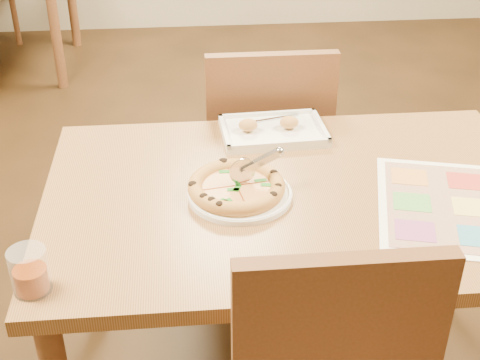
{
  "coord_description": "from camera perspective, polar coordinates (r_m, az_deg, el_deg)",
  "views": [
    {
      "loc": [
        -0.28,
        -1.43,
        1.64
      ],
      "look_at": [
        -0.15,
        -0.01,
        0.77
      ],
      "focal_mm": 50.0,
      "sensor_mm": 36.0,
      "label": 1
    }
  ],
  "objects": [
    {
      "name": "dining_table",
      "position": [
        1.77,
        4.77,
        -3.26
      ],
      "size": [
        1.3,
        0.85,
        0.72
      ],
      "color": "olive",
      "rests_on": "ground"
    },
    {
      "name": "chair_far",
      "position": [
        2.32,
        2.29,
        3.79
      ],
      "size": [
        0.42,
        0.42,
        0.47
      ],
      "rotation": [
        0.0,
        0.0,
        3.14
      ],
      "color": "brown",
      "rests_on": "ground"
    },
    {
      "name": "plate",
      "position": [
        1.69,
        -0.0,
        -1.24
      ],
      "size": [
        0.32,
        0.32,
        0.01
      ],
      "primitive_type": "cylinder",
      "rotation": [
        0.0,
        0.0,
        0.24
      ],
      "color": "white",
      "rests_on": "dining_table"
    },
    {
      "name": "pizza",
      "position": [
        1.69,
        -0.3,
        -0.58
      ],
      "size": [
        0.25,
        0.25,
        0.04
      ],
      "rotation": [
        0.0,
        0.0,
        0.16
      ],
      "color": "#D28D47",
      "rests_on": "plate"
    },
    {
      "name": "pizza_cutter",
      "position": [
        1.68,
        1.34,
        1.35
      ],
      "size": [
        0.14,
        0.05,
        0.08
      ],
      "rotation": [
        0.0,
        0.0,
        0.27
      ],
      "color": "silver",
      "rests_on": "pizza"
    },
    {
      "name": "appetizer_tray",
      "position": [
        1.98,
        2.79,
        4.18
      ],
      "size": [
        0.31,
        0.22,
        0.06
      ],
      "rotation": [
        0.0,
        0.0,
        0.05
      ],
      "color": "white",
      "rests_on": "dining_table"
    },
    {
      "name": "glass_tumbler",
      "position": [
        1.45,
        -17.48,
        -7.6
      ],
      "size": [
        0.08,
        0.08,
        0.1
      ],
      "rotation": [
        0.0,
        0.0,
        -0.22
      ],
      "color": "#82300A",
      "rests_on": "dining_table"
    },
    {
      "name": "menu",
      "position": [
        1.73,
        16.83,
        -2.08
      ],
      "size": [
        0.41,
        0.5,
        0.0
      ],
      "primitive_type": "cube",
      "rotation": [
        0.0,
        0.0,
        -0.25
      ],
      "color": "white",
      "rests_on": "dining_table"
    }
  ]
}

